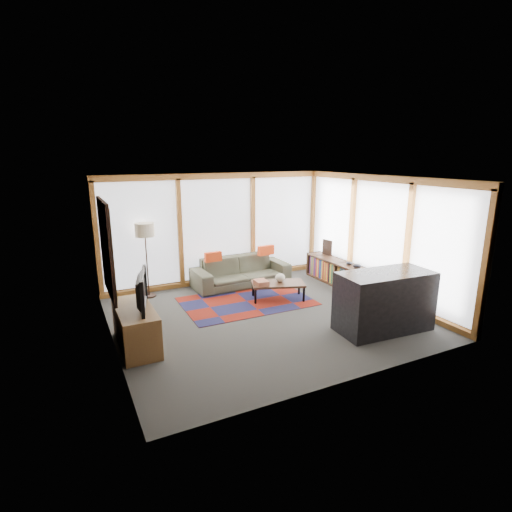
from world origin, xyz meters
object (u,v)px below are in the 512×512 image
television (137,291)px  bar_counter (384,301)px  coffee_table (278,291)px  bookshelf (341,274)px  sofa (241,271)px  floor_lamp (147,261)px  tv_console (136,327)px

television → bar_counter: bearing=-93.7°
coffee_table → bookshelf: bearing=3.3°
sofa → coffee_table: 1.28m
floor_lamp → bookshelf: bearing=-17.1°
tv_console → coffee_table: bearing=16.0°
bar_counter → tv_console: bearing=166.5°
floor_lamp → bar_counter: 4.88m
floor_lamp → tv_console: bearing=-106.2°
sofa → bookshelf: sofa is taller
coffee_table → bar_counter: size_ratio=0.67×
bookshelf → bar_counter: 2.41m
bookshelf → television: bearing=-168.2°
tv_console → bar_counter: (4.01, -1.26, 0.19)m
television → tv_console: bearing=89.8°
floor_lamp → bookshelf: floor_lamp is taller
bar_counter → sofa: bearing=113.6°
tv_console → television: 0.62m
sofa → floor_lamp: 2.19m
bookshelf → floor_lamp: bearing=162.9°
coffee_table → bookshelf: size_ratio=0.48×
bookshelf → bar_counter: bearing=-110.5°
television → sofa: bearing=-38.2°
floor_lamp → tv_console: size_ratio=1.23×
floor_lamp → tv_console: 2.42m
television → bar_counter: television is taller
floor_lamp → bookshelf: (4.19, -1.29, -0.52)m
coffee_table → television: bearing=-163.5°
coffee_table → bar_counter: bearing=-67.0°
tv_console → bar_counter: bearing=-17.4°
sofa → bookshelf: size_ratio=0.99×
sofa → floor_lamp: floor_lamp is taller
tv_console → sofa: bearing=37.2°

